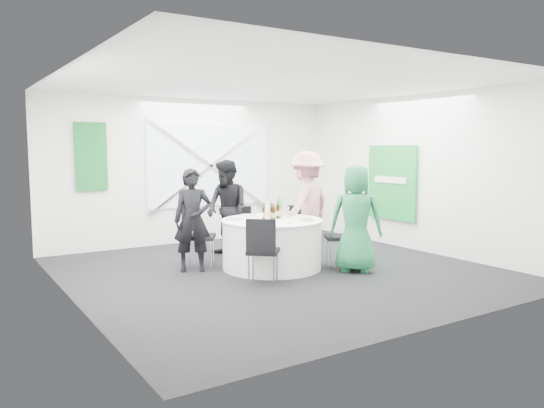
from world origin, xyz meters
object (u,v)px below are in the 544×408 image
chair_back_right (295,226)px  person_woman_pink (306,204)px  person_man_back_left (193,220)px  chair_back_left (194,230)px  chair_front_left (262,246)px  clear_water_bottle (268,213)px  green_water_bottle (280,209)px  chair_back (244,227)px  chair_front_right (346,231)px  person_woman_green (356,218)px  person_man_back (227,209)px  banquet_table (272,244)px

chair_back_right → person_woman_pink: 0.49m
person_man_back_left → chair_back_left: bearing=86.5°
chair_back_left → chair_front_left: bearing=-133.7°
chair_front_left → person_man_back_left: (-0.44, 1.27, 0.24)m
clear_water_bottle → green_water_bottle: bearing=31.4°
person_woman_pink → clear_water_bottle: size_ratio=5.93×
chair_back_right → green_water_bottle: 0.96m
chair_back_left → chair_front_left: size_ratio=1.09×
chair_back → person_woman_pink: (0.80, -0.75, 0.42)m
chair_back → chair_back_left: size_ratio=0.82×
chair_front_right → person_man_back_left: person_man_back_left is taller
person_woman_green → green_water_bottle: bearing=-12.0°
person_man_back → chair_front_left: bearing=-24.1°
chair_front_right → person_woman_green: bearing=19.8°
chair_front_left → clear_water_bottle: 0.93m
chair_back_left → clear_water_bottle: bearing=-97.7°
green_water_bottle → clear_water_bottle: green_water_bottle is taller
chair_back → chair_back_left: chair_back_left is taller
green_water_bottle → chair_back: bearing=94.0°
chair_back → chair_back_right: size_ratio=0.98×
banquet_table → chair_back_right: bearing=36.6°
banquet_table → chair_back: chair_back is taller
banquet_table → person_man_back_left: size_ratio=1.00×
person_man_back_left → person_man_back: bearing=57.7°
chair_back → chair_front_left: (-0.82, -1.95, 0.06)m
chair_back → chair_back_left: (-1.18, -0.52, 0.11)m
green_water_bottle → banquet_table: bearing=-150.2°
banquet_table → person_man_back: (-0.20, 1.10, 0.45)m
chair_back → person_man_back_left: 1.46m
chair_front_left → chair_back: bearing=-72.8°
chair_front_left → green_water_bottle: bearing=-94.1°
chair_front_left → person_woman_pink: (1.62, 1.19, 0.36)m
chair_back_right → clear_water_bottle: (-1.05, -0.77, 0.39)m
person_woman_green → green_water_bottle: (-0.71, 0.99, 0.09)m
banquet_table → chair_front_right: chair_front_right is taller
chair_front_right → person_man_back: person_man_back is taller
chair_back → chair_front_right: 1.92m
chair_front_right → chair_front_left: bearing=-52.8°
banquet_table → chair_front_right: bearing=-29.6°
chair_back → person_man_back: person_man_back is taller
chair_back_right → chair_back_left: bearing=-125.6°
clear_water_bottle → chair_back_left: bearing=140.1°
person_man_back_left → person_man_back: size_ratio=0.94×
person_woman_pink → green_water_bottle: person_woman_pink is taller
chair_front_right → banquet_table: bearing=-90.0°
person_man_back → chair_front_right: bearing=25.4°
chair_back_left → chair_back_right: 1.94m
person_man_back → clear_water_bottle: person_man_back is taller
person_man_back → person_woman_pink: person_woman_pink is taller
chair_back_right → green_water_bottle: size_ratio=2.56×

